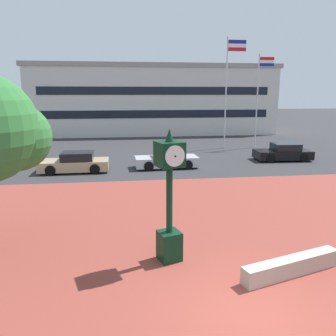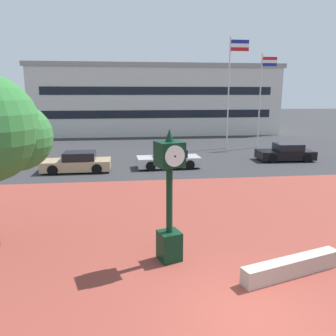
# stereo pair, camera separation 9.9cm
# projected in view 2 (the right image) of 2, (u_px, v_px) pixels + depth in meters

# --- Properties ---
(ground_plane) EXTENTS (200.00, 200.00, 0.00)m
(ground_plane) POSITION_uv_depth(u_px,v_px,m) (249.00, 317.00, 7.72)
(ground_plane) COLOR #2D2D30
(plaza_brick_paving) EXTENTS (44.00, 16.63, 0.01)m
(plaza_brick_paving) POSITION_uv_depth(u_px,v_px,m) (206.00, 238.00, 11.91)
(plaza_brick_paving) COLOR brown
(plaza_brick_paving) RESTS_ON ground
(planter_wall) EXTENTS (3.18, 1.31, 0.50)m
(planter_wall) POSITION_uv_depth(u_px,v_px,m) (292.00, 267.00, 9.43)
(planter_wall) COLOR #ADA393
(planter_wall) RESTS_ON ground
(street_clock) EXTENTS (0.89, 0.91, 4.00)m
(street_clock) POSITION_uv_depth(u_px,v_px,m) (169.00, 197.00, 9.96)
(street_clock) COLOR black
(street_clock) RESTS_ON ground
(car_street_near) EXTENTS (4.30, 1.97, 1.28)m
(car_street_near) POSITION_uv_depth(u_px,v_px,m) (169.00, 159.00, 23.07)
(car_street_near) COLOR #B7BABF
(car_street_near) RESTS_ON ground
(car_street_mid) EXTENTS (4.34, 1.98, 1.28)m
(car_street_mid) POSITION_uv_depth(u_px,v_px,m) (77.00, 163.00, 21.95)
(car_street_mid) COLOR tan
(car_street_mid) RESTS_ON ground
(car_street_distant) EXTENTS (4.19, 2.11, 1.28)m
(car_street_distant) POSITION_uv_depth(u_px,v_px,m) (286.00, 153.00, 25.59)
(car_street_distant) COLOR black
(car_street_distant) RESTS_ON ground
(flagpole_primary) EXTENTS (1.75, 0.14, 9.79)m
(flagpole_primary) POSITION_uv_depth(u_px,v_px,m) (231.00, 84.00, 30.13)
(flagpole_primary) COLOR silver
(flagpole_primary) RESTS_ON ground
(flagpole_secondary) EXTENTS (1.46, 0.14, 8.40)m
(flagpole_secondary) POSITION_uv_depth(u_px,v_px,m) (261.00, 95.00, 30.67)
(flagpole_secondary) COLOR silver
(flagpole_secondary) RESTS_ON ground
(civic_building) EXTENTS (29.89, 10.38, 8.36)m
(civic_building) POSITION_uv_depth(u_px,v_px,m) (156.00, 99.00, 43.68)
(civic_building) COLOR beige
(civic_building) RESTS_ON ground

